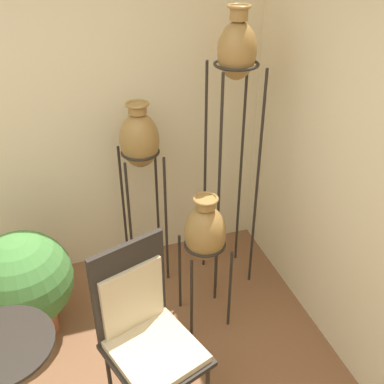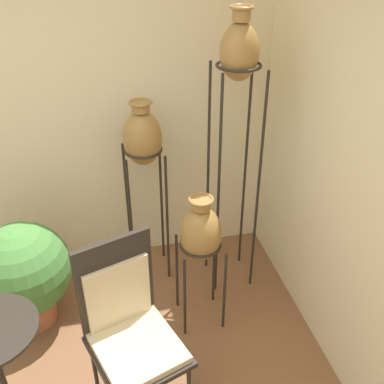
% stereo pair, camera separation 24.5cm
% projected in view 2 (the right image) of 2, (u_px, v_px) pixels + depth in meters
% --- Properties ---
extents(wall_back, '(7.77, 0.06, 2.70)m').
position_uv_depth(wall_back, '(13.00, 110.00, 3.16)').
color(wall_back, beige).
rests_on(wall_back, ground_plane).
extents(vase_stand_tall, '(0.31, 0.31, 2.07)m').
position_uv_depth(vase_stand_tall, '(239.00, 66.00, 2.81)').
color(vase_stand_tall, '#28231E').
rests_on(vase_stand_tall, ground_plane).
extents(vase_stand_medium, '(0.29, 0.29, 1.46)m').
position_uv_depth(vase_stand_medium, '(143.00, 142.00, 3.16)').
color(vase_stand_medium, '#28231E').
rests_on(vase_stand_medium, ground_plane).
extents(vase_stand_short, '(0.30, 0.30, 1.02)m').
position_uv_depth(vase_stand_short, '(201.00, 234.00, 2.93)').
color(vase_stand_short, '#28231E').
rests_on(vase_stand_short, ground_plane).
extents(chair, '(0.60, 0.62, 1.10)m').
position_uv_depth(chair, '(129.00, 324.00, 2.44)').
color(chair, '#28231E').
rests_on(chair, ground_plane).
extents(potted_plant, '(0.65, 0.65, 0.79)m').
position_uv_depth(potted_plant, '(23.00, 273.00, 3.06)').
color(potted_plant, '#B26647').
rests_on(potted_plant, ground_plane).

